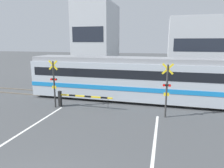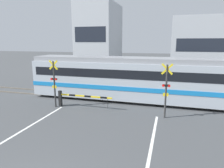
{
  "view_description": "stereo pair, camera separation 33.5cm",
  "coord_description": "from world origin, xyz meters",
  "px_view_note": "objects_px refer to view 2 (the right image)",
  "views": [
    {
      "loc": [
        3.59,
        -3.31,
        4.57
      ],
      "look_at": [
        0.0,
        10.26,
        1.6
      ],
      "focal_mm": 32.0,
      "sensor_mm": 36.0,
      "label": 1
    },
    {
      "loc": [
        3.91,
        -3.22,
        4.57
      ],
      "look_at": [
        0.0,
        10.26,
        1.6
      ],
      "focal_mm": 32.0,
      "sensor_mm": 36.0,
      "label": 2
    }
  ],
  "objects_px": {
    "crossing_signal_left": "(54,82)",
    "crossing_signal_right": "(166,88)",
    "crossing_barrier_near": "(73,97)",
    "commuter_train": "(136,78)",
    "crossing_barrier_far": "(153,85)"
  },
  "relations": [
    {
      "from": "commuter_train",
      "to": "crossing_barrier_far",
      "type": "distance_m",
      "value": 3.13
    },
    {
      "from": "commuter_train",
      "to": "crossing_signal_right",
      "type": "bearing_deg",
      "value": -53.78
    },
    {
      "from": "commuter_train",
      "to": "crossing_barrier_near",
      "type": "xyz_separation_m",
      "value": [
        -3.99,
        -2.86,
        -1.1
      ]
    },
    {
      "from": "crossing_barrier_near",
      "to": "commuter_train",
      "type": "bearing_deg",
      "value": 35.61
    },
    {
      "from": "commuter_train",
      "to": "crossing_barrier_near",
      "type": "distance_m",
      "value": 5.03
    },
    {
      "from": "crossing_barrier_near",
      "to": "crossing_signal_left",
      "type": "bearing_deg",
      "value": -165.04
    },
    {
      "from": "crossing_barrier_far",
      "to": "crossing_signal_left",
      "type": "xyz_separation_m",
      "value": [
        -6.33,
        -5.91,
        1.14
      ]
    },
    {
      "from": "crossing_barrier_near",
      "to": "crossing_barrier_far",
      "type": "height_order",
      "value": "same"
    },
    {
      "from": "crossing_signal_left",
      "to": "crossing_barrier_near",
      "type": "bearing_deg",
      "value": 14.96
    },
    {
      "from": "crossing_barrier_near",
      "to": "crossing_signal_left",
      "type": "xyz_separation_m",
      "value": [
        -1.25,
        -0.33,
        1.14
      ]
    },
    {
      "from": "crossing_signal_left",
      "to": "crossing_signal_right",
      "type": "bearing_deg",
      "value": 0.0
    },
    {
      "from": "crossing_barrier_near",
      "to": "crossing_signal_left",
      "type": "height_order",
      "value": "crossing_signal_left"
    },
    {
      "from": "commuter_train",
      "to": "crossing_barrier_far",
      "type": "xyz_separation_m",
      "value": [
        1.09,
        2.71,
        -1.1
      ]
    },
    {
      "from": "commuter_train",
      "to": "crossing_signal_left",
      "type": "xyz_separation_m",
      "value": [
        -5.24,
        -3.19,
        0.03
      ]
    },
    {
      "from": "crossing_barrier_near",
      "to": "crossing_signal_right",
      "type": "xyz_separation_m",
      "value": [
        6.33,
        -0.33,
        1.14
      ]
    }
  ]
}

